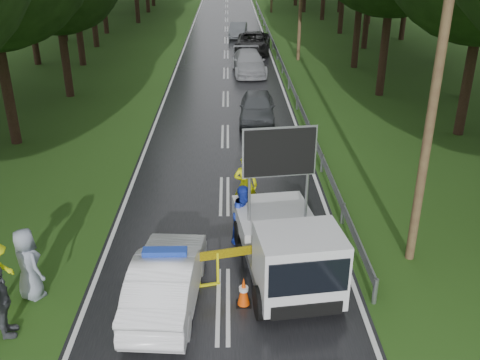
{
  "coord_description": "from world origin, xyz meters",
  "views": [
    {
      "loc": [
        0.19,
        -10.59,
        8.23
      ],
      "look_at": [
        0.51,
        4.48,
        1.3
      ],
      "focal_mm": 40.0,
      "sensor_mm": 36.0,
      "label": 1
    }
  ],
  "objects_px": {
    "civilian": "(244,214)",
    "queue_car_fourth": "(238,30)",
    "officer": "(246,186)",
    "barrier": "(245,255)",
    "queue_car_third": "(253,43)",
    "police_sedan": "(167,279)",
    "queue_car_first": "(257,107)",
    "queue_car_second": "(249,62)",
    "work_truck": "(287,247)"
  },
  "relations": [
    {
      "from": "police_sedan",
      "to": "barrier",
      "type": "bearing_deg",
      "value": -151.02
    },
    {
      "from": "work_truck",
      "to": "queue_car_fourth",
      "type": "relative_size",
      "value": 1.27
    },
    {
      "from": "officer",
      "to": "queue_car_first",
      "type": "height_order",
      "value": "officer"
    },
    {
      "from": "work_truck",
      "to": "queue_car_first",
      "type": "bearing_deg",
      "value": 82.8
    },
    {
      "from": "barrier",
      "to": "queue_car_fourth",
      "type": "height_order",
      "value": "queue_car_fourth"
    },
    {
      "from": "barrier",
      "to": "queue_car_second",
      "type": "bearing_deg",
      "value": 74.37
    },
    {
      "from": "barrier",
      "to": "queue_car_first",
      "type": "relative_size",
      "value": 0.6
    },
    {
      "from": "queue_car_second",
      "to": "queue_car_third",
      "type": "bearing_deg",
      "value": 82.47
    },
    {
      "from": "police_sedan",
      "to": "civilian",
      "type": "distance_m",
      "value": 3.49
    },
    {
      "from": "officer",
      "to": "queue_car_fourth",
      "type": "relative_size",
      "value": 0.53
    },
    {
      "from": "civilian",
      "to": "queue_car_third",
      "type": "bearing_deg",
      "value": 46.35
    },
    {
      "from": "barrier",
      "to": "officer",
      "type": "relative_size",
      "value": 1.2
    },
    {
      "from": "queue_car_third",
      "to": "queue_car_fourth",
      "type": "xyz_separation_m",
      "value": [
        -1.0,
        6.63,
        -0.11
      ]
    },
    {
      "from": "queue_car_first",
      "to": "queue_car_third",
      "type": "xyz_separation_m",
      "value": [
        0.5,
        16.48,
        0.06
      ]
    },
    {
      "from": "queue_car_second",
      "to": "queue_car_first",
      "type": "bearing_deg",
      "value": -92.6
    },
    {
      "from": "work_truck",
      "to": "civilian",
      "type": "distance_m",
      "value": 2.27
    },
    {
      "from": "officer",
      "to": "queue_car_first",
      "type": "xyz_separation_m",
      "value": [
        0.85,
        9.52,
        -0.33
      ]
    },
    {
      "from": "queue_car_second",
      "to": "work_truck",
      "type": "bearing_deg",
      "value": -92.49
    },
    {
      "from": "work_truck",
      "to": "queue_car_first",
      "type": "distance_m",
      "value": 13.18
    },
    {
      "from": "officer",
      "to": "queue_car_first",
      "type": "relative_size",
      "value": 0.5
    },
    {
      "from": "queue_car_third",
      "to": "queue_car_first",
      "type": "bearing_deg",
      "value": -86.43
    },
    {
      "from": "queue_car_first",
      "to": "queue_car_second",
      "type": "xyz_separation_m",
      "value": [
        -0.04,
        9.81,
        0.02
      ]
    },
    {
      "from": "queue_car_second",
      "to": "queue_car_fourth",
      "type": "height_order",
      "value": "queue_car_second"
    },
    {
      "from": "police_sedan",
      "to": "queue_car_third",
      "type": "distance_m",
      "value": 30.7
    },
    {
      "from": "barrier",
      "to": "civilian",
      "type": "relative_size",
      "value": 1.39
    },
    {
      "from": "work_truck",
      "to": "queue_car_second",
      "type": "xyz_separation_m",
      "value": [
        -0.15,
        22.99,
        -0.31
      ]
    },
    {
      "from": "civilian",
      "to": "queue_car_third",
      "type": "relative_size",
      "value": 0.33
    },
    {
      "from": "police_sedan",
      "to": "queue_car_fourth",
      "type": "distance_m",
      "value": 37.23
    },
    {
      "from": "officer",
      "to": "queue_car_third",
      "type": "xyz_separation_m",
      "value": [
        1.35,
        26.0,
        -0.27
      ]
    },
    {
      "from": "civilian",
      "to": "queue_car_first",
      "type": "bearing_deg",
      "value": 44.54
    },
    {
      "from": "civilian",
      "to": "queue_car_first",
      "type": "height_order",
      "value": "civilian"
    },
    {
      "from": "police_sedan",
      "to": "queue_car_third",
      "type": "relative_size",
      "value": 0.79
    },
    {
      "from": "work_truck",
      "to": "barrier",
      "type": "relative_size",
      "value": 2.01
    },
    {
      "from": "work_truck",
      "to": "civilian",
      "type": "height_order",
      "value": "work_truck"
    },
    {
      "from": "queue_car_fourth",
      "to": "officer",
      "type": "bearing_deg",
      "value": -85.22
    },
    {
      "from": "civilian",
      "to": "queue_car_fourth",
      "type": "distance_m",
      "value": 34.27
    },
    {
      "from": "police_sedan",
      "to": "queue_car_first",
      "type": "bearing_deg",
      "value": -97.4
    },
    {
      "from": "police_sedan",
      "to": "queue_car_fourth",
      "type": "bearing_deg",
      "value": -89.46
    },
    {
      "from": "barrier",
      "to": "queue_car_second",
      "type": "xyz_separation_m",
      "value": [
        0.93,
        22.97,
        -0.07
      ]
    },
    {
      "from": "officer",
      "to": "civilian",
      "type": "bearing_deg",
      "value": 90.83
    },
    {
      "from": "police_sedan",
      "to": "officer",
      "type": "xyz_separation_m",
      "value": [
        2.04,
        4.51,
        0.33
      ]
    },
    {
      "from": "queue_car_first",
      "to": "police_sedan",
      "type": "bearing_deg",
      "value": -98.4
    },
    {
      "from": "work_truck",
      "to": "queue_car_first",
      "type": "height_order",
      "value": "work_truck"
    },
    {
      "from": "work_truck",
      "to": "civilian",
      "type": "bearing_deg",
      "value": 109.52
    },
    {
      "from": "civilian",
      "to": "queue_car_fourth",
      "type": "xyz_separation_m",
      "value": [
        0.43,
        34.26,
        -0.24
      ]
    },
    {
      "from": "civilian",
      "to": "barrier",
      "type": "bearing_deg",
      "value": -131.72
    },
    {
      "from": "work_truck",
      "to": "queue_car_first",
      "type": "relative_size",
      "value": 1.21
    },
    {
      "from": "barrier",
      "to": "queue_car_third",
      "type": "height_order",
      "value": "queue_car_third"
    },
    {
      "from": "officer",
      "to": "queue_car_third",
      "type": "relative_size",
      "value": 0.38
    },
    {
      "from": "barrier",
      "to": "queue_car_first",
      "type": "distance_m",
      "value": 13.19
    }
  ]
}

